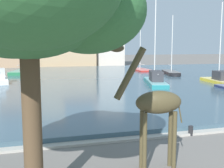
% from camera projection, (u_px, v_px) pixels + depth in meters
% --- Properties ---
extents(harbor_water, '(77.58, 47.23, 0.35)m').
position_uv_depth(harbor_water, '(74.00, 80.00, 36.53)').
color(harbor_water, '#3D5666').
rests_on(harbor_water, ground).
extents(quay_edge_coping, '(77.58, 0.50, 0.12)m').
position_uv_depth(quay_edge_coping, '(143.00, 138.00, 13.76)').
color(quay_edge_coping, '#ADA89E').
rests_on(quay_edge_coping, ground).
extents(giraffe_statue, '(2.73, 0.84, 4.76)m').
position_uv_depth(giraffe_statue, '(155.00, 105.00, 10.03)').
color(giraffe_statue, '#4C4228').
rests_on(giraffe_statue, ground).
extents(sailboat_green, '(3.94, 9.55, 7.85)m').
position_uv_depth(sailboat_green, '(23.00, 72.00, 45.30)').
color(sailboat_green, '#236B42').
rests_on(sailboat_green, ground).
extents(sailboat_teal, '(3.89, 8.68, 9.60)m').
position_uv_depth(sailboat_teal, '(154.00, 81.00, 31.43)').
color(sailboat_teal, teal).
rests_on(sailboat_teal, ground).
extents(sailboat_black, '(3.24, 6.81, 9.15)m').
position_uv_depth(sailboat_black, '(172.00, 74.00, 42.06)').
color(sailboat_black, black).
rests_on(sailboat_black, ground).
extents(sailboat_red, '(2.48, 7.41, 7.67)m').
position_uv_depth(sailboat_red, '(140.00, 70.00, 50.18)').
color(sailboat_red, red).
rests_on(sailboat_red, ground).
extents(sailboat_yellow, '(3.10, 6.96, 9.61)m').
position_uv_depth(sailboat_yellow, '(219.00, 80.00, 32.95)').
color(sailboat_yellow, gold).
rests_on(sailboat_yellow, ground).
extents(shade_tree, '(6.87, 6.92, 7.48)m').
position_uv_depth(shade_tree, '(21.00, 0.00, 7.08)').
color(shade_tree, brown).
rests_on(shade_tree, ground).
extents(mooring_bollard, '(0.24, 0.24, 0.50)m').
position_uv_depth(mooring_bollard, '(191.00, 131.00, 14.28)').
color(mooring_bollard, '#232326').
rests_on(mooring_bollard, ground).
extents(townhouse_corner_house, '(8.42, 8.15, 9.91)m').
position_uv_depth(townhouse_corner_house, '(3.00, 45.00, 58.35)').
color(townhouse_corner_house, tan).
rests_on(townhouse_corner_house, ground).
extents(townhouse_narrow_midrow, '(9.04, 5.99, 13.34)m').
position_uv_depth(townhouse_narrow_midrow, '(42.00, 37.00, 61.63)').
color(townhouse_narrow_midrow, tan).
rests_on(townhouse_narrow_midrow, ground).
extents(townhouse_wide_warehouse, '(8.02, 6.33, 8.68)m').
position_uv_depth(townhouse_wide_warehouse, '(77.00, 48.00, 64.13)').
color(townhouse_wide_warehouse, tan).
rests_on(townhouse_wide_warehouse, ground).
extents(townhouse_tall_gabled, '(6.70, 5.16, 13.43)m').
position_uv_depth(townhouse_tall_gabled, '(109.00, 38.00, 66.59)').
color(townhouse_tall_gabled, beige).
rests_on(townhouse_tall_gabled, ground).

